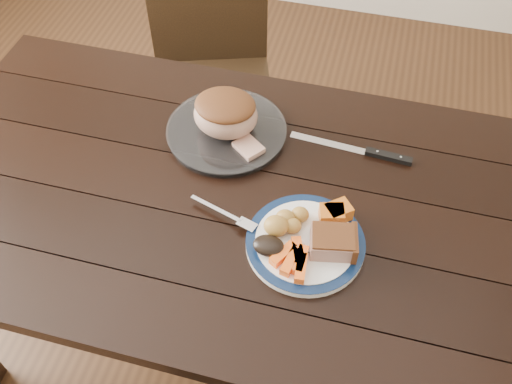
% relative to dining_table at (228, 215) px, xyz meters
% --- Properties ---
extents(ground, '(4.00, 4.00, 0.00)m').
position_rel_dining_table_xyz_m(ground, '(0.00, 0.00, -0.66)').
color(ground, '#472B16').
rests_on(ground, ground).
extents(dining_table, '(1.61, 0.91, 0.75)m').
position_rel_dining_table_xyz_m(dining_table, '(0.00, 0.00, 0.00)').
color(dining_table, black).
rests_on(dining_table, ground).
extents(chair_far, '(0.54, 0.54, 0.93)m').
position_rel_dining_table_xyz_m(chair_far, '(-0.28, 0.73, -0.13)').
color(chair_far, black).
rests_on(chair_far, ground).
extents(dinner_plate, '(0.27, 0.27, 0.02)m').
position_rel_dining_table_xyz_m(dinner_plate, '(0.22, -0.10, 0.10)').
color(dinner_plate, white).
rests_on(dinner_plate, dining_table).
extents(plate_rim, '(0.27, 0.27, 0.02)m').
position_rel_dining_table_xyz_m(plate_rim, '(0.22, -0.10, 0.11)').
color(plate_rim, '#0C1C3C').
rests_on(plate_rim, dinner_plate).
extents(serving_platter, '(0.31, 0.31, 0.02)m').
position_rel_dining_table_xyz_m(serving_platter, '(-0.05, 0.19, 0.10)').
color(serving_platter, white).
rests_on(serving_platter, dining_table).
extents(pork_slice, '(0.11, 0.09, 0.04)m').
position_rel_dining_table_xyz_m(pork_slice, '(0.28, -0.11, 0.13)').
color(pork_slice, '#AC7969').
rests_on(pork_slice, dinner_plate).
extents(roasted_potatoes, '(0.09, 0.09, 0.05)m').
position_rel_dining_table_xyz_m(roasted_potatoes, '(0.16, -0.08, 0.13)').
color(roasted_potatoes, gold).
rests_on(roasted_potatoes, dinner_plate).
extents(carrot_batons, '(0.09, 0.11, 0.02)m').
position_rel_dining_table_xyz_m(carrot_batons, '(0.20, -0.16, 0.12)').
color(carrot_batons, '#FF6015').
rests_on(carrot_batons, dinner_plate).
extents(pumpkin_wedges, '(0.08, 0.08, 0.04)m').
position_rel_dining_table_xyz_m(pumpkin_wedges, '(0.27, -0.03, 0.13)').
color(pumpkin_wedges, orange).
rests_on(pumpkin_wedges, dinner_plate).
extents(dark_mushroom, '(0.07, 0.05, 0.03)m').
position_rel_dining_table_xyz_m(dark_mushroom, '(0.14, -0.15, 0.13)').
color(dark_mushroom, black).
rests_on(dark_mushroom, dinner_plate).
extents(fork, '(0.17, 0.07, 0.00)m').
position_rel_dining_table_xyz_m(fork, '(0.03, -0.08, 0.11)').
color(fork, silver).
rests_on(fork, dinner_plate).
extents(roast_joint, '(0.17, 0.14, 0.11)m').
position_rel_dining_table_xyz_m(roast_joint, '(-0.05, 0.19, 0.16)').
color(roast_joint, tan).
rests_on(roast_joint, serving_platter).
extents(cut_slice, '(0.09, 0.09, 0.02)m').
position_rel_dining_table_xyz_m(cut_slice, '(0.02, 0.14, 0.12)').
color(cut_slice, tan).
rests_on(cut_slice, serving_platter).
extents(carving_knife, '(0.32, 0.05, 0.01)m').
position_rel_dining_table_xyz_m(carving_knife, '(0.33, 0.21, 0.10)').
color(carving_knife, silver).
rests_on(carving_knife, dining_table).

